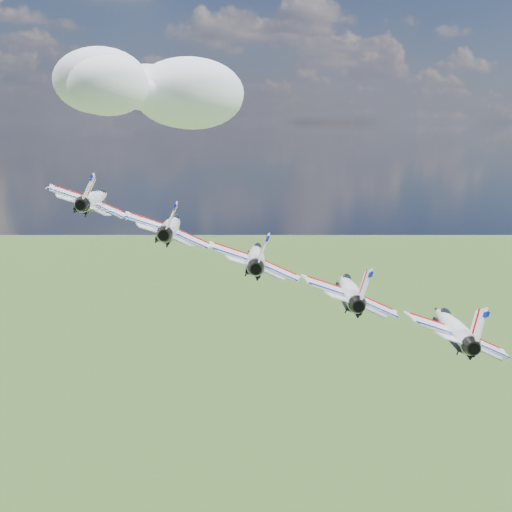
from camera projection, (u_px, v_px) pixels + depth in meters
name	position (u px, v px, depth m)	size (l,w,h in m)	color
cloud_far	(151.00, 91.00, 253.40)	(62.22, 48.88, 24.44)	white
jet_0	(95.00, 198.00, 88.10)	(10.19, 15.09, 4.51)	white
jet_1	(172.00, 226.00, 84.15)	(10.19, 15.09, 4.51)	silver
jet_2	(256.00, 256.00, 80.19)	(10.19, 15.09, 4.51)	white
jet_3	(349.00, 289.00, 76.23)	(10.19, 15.09, 4.51)	white
jet_4	(452.00, 326.00, 72.28)	(10.19, 15.09, 4.51)	white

